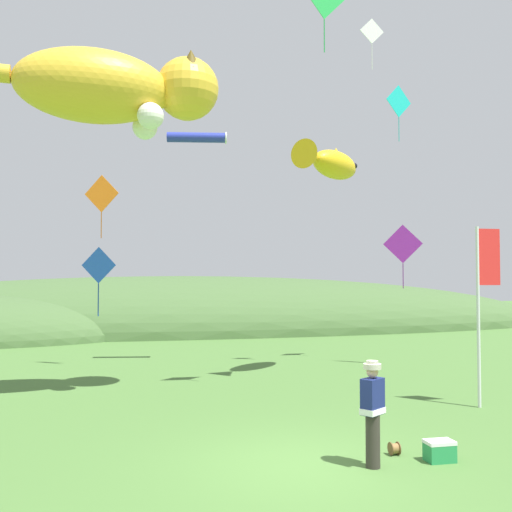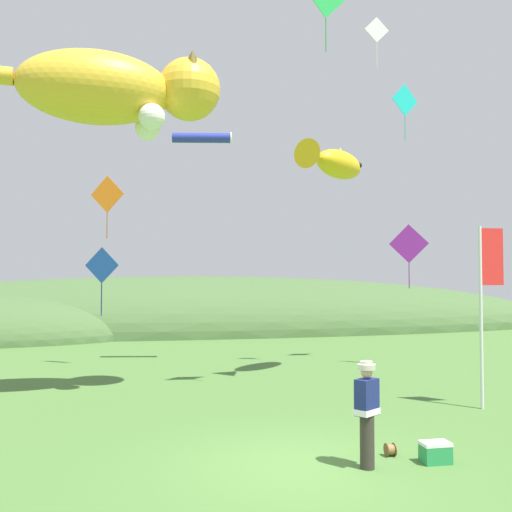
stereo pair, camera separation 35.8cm
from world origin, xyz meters
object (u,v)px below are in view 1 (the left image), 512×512
Objects in this scene: kite_diamond_teal at (399,102)px; kite_diamond_violet at (403,244)px; kite_fish_windsock at (330,163)px; kite_tube_streamer at (198,138)px; festival_banner_pole at (483,288)px; festival_attendant at (373,410)px; kite_giant_cat at (115,89)px; kite_diamond_white at (372,32)px; picnic_cooler at (440,451)px; kite_diamond_orange at (102,194)px; kite_spool at (394,448)px; kite_diamond_blue at (99,266)px.

kite_diamond_teal is 5.37m from kite_diamond_violet.
kite_tube_streamer reaches higher than kite_fish_windsock.
festival_banner_pole is 9.66m from kite_diamond_teal.
festival_banner_pole is at bearing 38.32° from festival_attendant.
kite_giant_cat is 11.10m from kite_diamond_teal.
kite_diamond_violet is at bearing -13.06° from kite_tube_streamer.
kite_diamond_white reaches higher than kite_tube_streamer.
kite_fish_windsock reaches higher than festival_banner_pole.
festival_attendant is 14.69m from kite_diamond_teal.
kite_diamond_white is at bearing 95.60° from festival_banner_pole.
picnic_cooler is at bearing 2.34° from festival_attendant.
picnic_cooler is 11.46m from kite_diamond_violet.
picnic_cooler is 14.23m from kite_diamond_orange.
kite_spool is 10.96m from kite_giant_cat.
festival_banner_pole is at bearing -51.97° from kite_tube_streamer.
kite_giant_cat is 9.58m from kite_diamond_white.
kite_giant_cat is at bearing -161.43° from kite_diamond_white.
kite_tube_streamer is at bearing 128.03° from festival_banner_pole.
festival_banner_pole is at bearing -64.28° from kite_fish_windsock.
kite_diamond_violet is at bearing 66.41° from picnic_cooler.
kite_diamond_white is (4.00, 8.92, 10.64)m from festival_attendant.
kite_diamond_orange is (-6.28, 11.32, 5.89)m from picnic_cooler.
kite_fish_windsock is at bearing -149.44° from kite_diamond_teal.
kite_spool is (0.65, 0.55, -0.84)m from festival_attendant.
festival_attendant is 13.45m from kite_diamond_orange.
kite_spool is 0.47× the size of picnic_cooler.
kite_giant_cat is at bearing -83.75° from kite_diamond_orange.
kite_diamond_teal is at bearing 61.25° from festival_attendant.
kite_diamond_blue is 12.63m from kite_diamond_teal.
kite_tube_streamer is (-2.33, 10.95, 8.15)m from kite_spool.
festival_attendant is 11.78m from kite_diamond_violet.
kite_fish_windsock is 5.07m from kite_diamond_white.
kite_diamond_white reaches higher than kite_diamond_blue.
kite_giant_cat reaches higher than kite_tube_streamer.
festival_attendant is 0.80× the size of kite_diamond_orange.
kite_diamond_orange is at bearing 171.68° from kite_diamond_violet.
kite_giant_cat reaches higher than festival_attendant.
kite_diamond_orange is (-3.35, -0.13, -2.19)m from kite_tube_streamer.
kite_spool is at bearing -117.71° from kite_diamond_violet.
kite_diamond_white is at bearing 10.81° from kite_diamond_blue.
kite_diamond_white is at bearing -15.17° from kite_diamond_orange.
kite_giant_cat reaches higher than kite_diamond_violet.
kite_tube_streamer is 7.16m from kite_diamond_blue.
festival_attendant is 14.45m from kite_diamond_white.
kite_fish_windsock is (2.24, 8.31, 5.92)m from festival_attendant.
kite_diamond_teal is at bearing 62.84° from kite_spool.
kite_diamond_orange is at bearing 117.69° from kite_spool.
kite_tube_streamer reaches higher than kite_diamond_violet.
kite_fish_windsock reaches higher than picnic_cooler.
kite_spool is 0.03× the size of kite_giant_cat.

